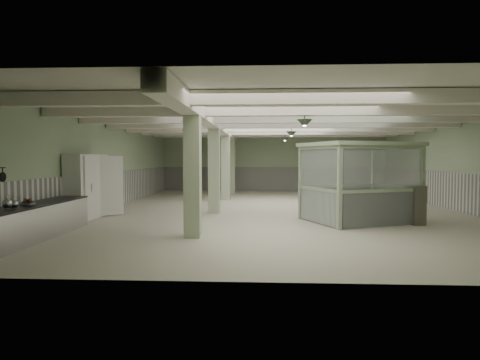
{
  "coord_description": "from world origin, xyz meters",
  "views": [
    {
      "loc": [
        -0.67,
        -17.08,
        2.09
      ],
      "look_at": [
        -1.47,
        -1.98,
        1.3
      ],
      "focal_mm": 32.0,
      "sensor_mm": 36.0,
      "label": 1
    }
  ],
  "objects_px": {
    "walkin_cooler": "(88,187)",
    "prep_counter": "(27,223)",
    "filing_cabinet": "(416,205)",
    "guard_booth": "(359,168)"
  },
  "relations": [
    {
      "from": "walkin_cooler",
      "to": "filing_cabinet",
      "type": "relative_size",
      "value": 1.98
    },
    {
      "from": "walkin_cooler",
      "to": "prep_counter",
      "type": "bearing_deg",
      "value": -88.78
    },
    {
      "from": "guard_booth",
      "to": "filing_cabinet",
      "type": "bearing_deg",
      "value": -41.25
    },
    {
      "from": "prep_counter",
      "to": "filing_cabinet",
      "type": "xyz_separation_m",
      "value": [
        10.65,
        3.24,
        0.15
      ]
    },
    {
      "from": "guard_booth",
      "to": "prep_counter",
      "type": "bearing_deg",
      "value": -179.05
    },
    {
      "from": "walkin_cooler",
      "to": "guard_booth",
      "type": "height_order",
      "value": "guard_booth"
    },
    {
      "from": "walkin_cooler",
      "to": "filing_cabinet",
      "type": "height_order",
      "value": "walkin_cooler"
    },
    {
      "from": "prep_counter",
      "to": "walkin_cooler",
      "type": "xyz_separation_m",
      "value": [
        -0.08,
        3.95,
        0.64
      ]
    },
    {
      "from": "guard_booth",
      "to": "filing_cabinet",
      "type": "xyz_separation_m",
      "value": [
        1.65,
        -0.58,
        -1.14
      ]
    },
    {
      "from": "prep_counter",
      "to": "walkin_cooler",
      "type": "height_order",
      "value": "walkin_cooler"
    }
  ]
}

